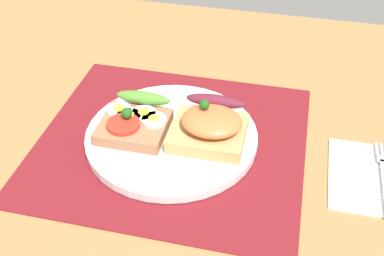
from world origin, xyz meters
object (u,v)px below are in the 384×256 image
(plate, at_px, (172,137))
(napkin, at_px, (379,178))
(fork, at_px, (384,175))
(sandwich_salmon, at_px, (210,125))
(sandwich_egg_tomato, at_px, (135,120))

(plate, distance_m, napkin, 0.29)
(napkin, relative_size, fork, 0.98)
(napkin, bearing_deg, sandwich_salmon, 175.45)
(plate, xyz_separation_m, sandwich_egg_tomato, (-0.05, 0.00, 0.02))
(plate, distance_m, sandwich_salmon, 0.06)
(napkin, bearing_deg, sandwich_egg_tomato, 177.79)
(plate, relative_size, fork, 1.76)
(sandwich_salmon, distance_m, fork, 0.24)
(plate, height_order, sandwich_egg_tomato, sandwich_egg_tomato)
(plate, relative_size, sandwich_salmon, 2.36)
(sandwich_salmon, distance_m, napkin, 0.24)
(sandwich_salmon, bearing_deg, plate, -173.90)
(sandwich_salmon, height_order, napkin, sandwich_salmon)
(sandwich_egg_tomato, bearing_deg, napkin, -2.21)
(napkin, bearing_deg, fork, 23.03)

